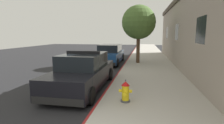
# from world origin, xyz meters

# --- Properties ---
(ground_plane) EXTENTS (34.49, 60.00, 0.20)m
(ground_plane) POSITION_xyz_m (-4.18, 10.00, -0.10)
(ground_plane) COLOR #232326
(sidewalk_pavement) EXTENTS (3.65, 60.00, 0.16)m
(sidewalk_pavement) POSITION_xyz_m (1.82, 10.00, 0.08)
(sidewalk_pavement) COLOR #ADA89E
(sidewalk_pavement) RESTS_ON ground
(curb_painted_edge) EXTENTS (0.08, 60.00, 0.16)m
(curb_painted_edge) POSITION_xyz_m (-0.04, 10.00, 0.08)
(curb_painted_edge) COLOR maroon
(curb_painted_edge) RESTS_ON ground
(police_cruiser) EXTENTS (1.94, 4.84, 1.68)m
(police_cruiser) POSITION_xyz_m (-1.21, 5.30, 0.74)
(police_cruiser) COLOR black
(police_cruiser) RESTS_ON ground
(parked_car_silver_ahead) EXTENTS (1.94, 4.84, 1.56)m
(parked_car_silver_ahead) POSITION_xyz_m (-1.41, 12.46, 0.74)
(parked_car_silver_ahead) COLOR navy
(parked_car_silver_ahead) RESTS_ON ground
(fire_hydrant) EXTENTS (0.44, 0.40, 0.76)m
(fire_hydrant) POSITION_xyz_m (0.85, 3.64, 0.51)
(fire_hydrant) COLOR #4C4C51
(fire_hydrant) RESTS_ON sidewalk_pavement
(street_tree) EXTENTS (2.63, 2.63, 4.49)m
(street_tree) POSITION_xyz_m (0.94, 12.08, 3.32)
(street_tree) COLOR brown
(street_tree) RESTS_ON sidewalk_pavement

